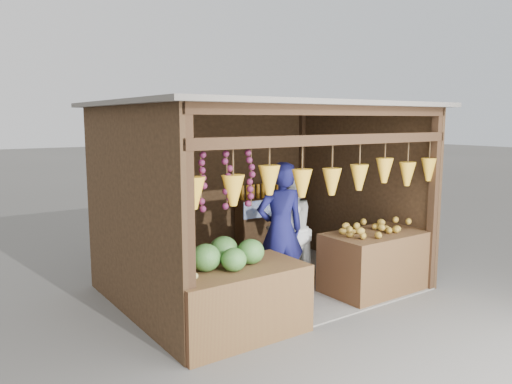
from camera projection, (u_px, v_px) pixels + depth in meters
ground at (263, 287)px, 7.30m from camera, size 80.00×80.00×0.00m
stall_structure at (263, 175)px, 7.00m from camera, size 4.30×3.30×2.66m
back_shelf at (268, 209)px, 8.81m from camera, size 1.25×0.32×1.32m
counter_left at (235, 302)px, 5.62m from camera, size 1.61×0.85×0.79m
counter_right at (375, 262)px, 7.10m from camera, size 1.49×0.85×0.85m
stool at (150, 302)px, 6.35m from camera, size 0.28×0.28×0.27m
man_standing at (280, 230)px, 6.79m from camera, size 0.77×0.60×1.88m
woman_standing at (289, 229)px, 7.22m from camera, size 0.92×0.77×1.72m
vendor_seated at (148, 247)px, 6.25m from camera, size 0.64×0.49×1.18m
melon_pile at (225, 253)px, 5.57m from camera, size 1.00×0.50×0.32m
tanfruit_pile at (182, 274)px, 5.15m from camera, size 0.34×0.40×0.13m
mango_pile at (380, 225)px, 7.00m from camera, size 1.40×0.64×0.22m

